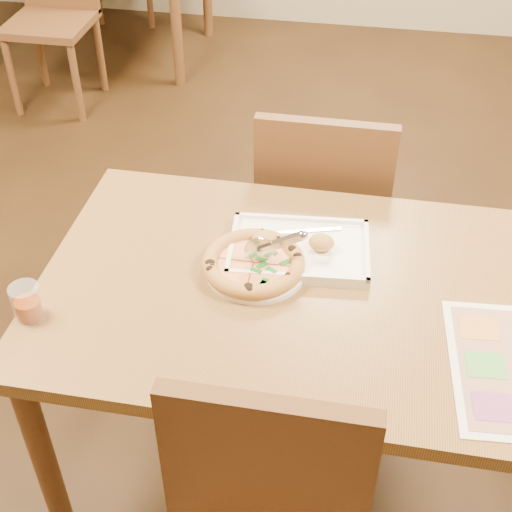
% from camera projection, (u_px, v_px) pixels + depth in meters
% --- Properties ---
extents(room, '(7.00, 7.00, 7.00)m').
position_uv_depth(room, '(314.00, 41.00, 1.36)').
color(room, black).
rests_on(room, ground).
extents(dining_table, '(1.30, 0.85, 0.72)m').
position_uv_depth(dining_table, '(300.00, 311.00, 1.81)').
color(dining_table, olive).
rests_on(dining_table, ground).
extents(chair_far, '(0.42, 0.42, 0.47)m').
position_uv_depth(chair_far, '(323.00, 199.00, 2.31)').
color(chair_far, brown).
rests_on(chair_far, ground).
extents(plate, '(0.29, 0.29, 0.01)m').
position_uv_depth(plate, '(256.00, 269.00, 1.80)').
color(plate, white).
rests_on(plate, dining_table).
extents(pizza, '(0.26, 0.26, 0.04)m').
position_uv_depth(pizza, '(254.00, 263.00, 1.79)').
color(pizza, gold).
rests_on(pizza, plate).
extents(pizza_cutter, '(0.15, 0.05, 0.09)m').
position_uv_depth(pizza_cutter, '(274.00, 245.00, 1.75)').
color(pizza_cutter, silver).
rests_on(pizza_cutter, pizza).
extents(appetizer_tray, '(0.38, 0.28, 0.06)m').
position_uv_depth(appetizer_tray, '(298.00, 249.00, 1.85)').
color(appetizer_tray, white).
rests_on(appetizer_tray, dining_table).
extents(glass_tumbler, '(0.07, 0.07, 0.09)m').
position_uv_depth(glass_tumbler, '(27.00, 304.00, 1.65)').
color(glass_tumbler, '#89310A').
rests_on(glass_tumbler, dining_table).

